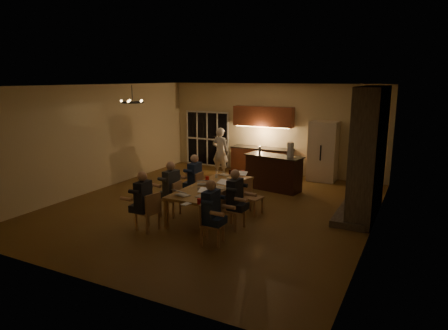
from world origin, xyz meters
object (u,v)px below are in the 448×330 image
at_px(chair_left_near, 147,211).
at_px(person_left_mid, 171,189).
at_px(laptop_f, 240,175).
at_px(can_right, 233,183).
at_px(standing_person, 220,152).
at_px(plate_far, 238,182).
at_px(laptop_c, 203,180).
at_px(chair_right_near, 212,224).
at_px(person_right_mid, 235,199).
at_px(bar_island, 274,173).
at_px(laptop_a, 182,191).
at_px(redcup_far, 243,173).
at_px(can_silver, 199,190).
at_px(chair_right_mid, 233,210).
at_px(mug_back, 216,176).
at_px(plate_near, 215,193).
at_px(laptop_b, 203,192).
at_px(chair_left_mid, 170,198).
at_px(can_cola, 230,172).
at_px(mug_front, 202,189).
at_px(redcup_near, 199,201).
at_px(person_right_near, 211,212).
at_px(plate_left, 182,194).
at_px(bar_blender, 290,150).
at_px(mug_mid, 228,180).
at_px(refrigerator, 323,151).
at_px(chair_right_far, 253,197).
at_px(bar_bottle, 260,150).
at_px(laptop_d, 221,183).
at_px(redcup_mid, 207,179).
at_px(chandelier, 132,102).
at_px(person_left_near, 143,201).
at_px(laptop_e, 225,171).

xyz_separation_m(chair_left_near, person_left_mid, (-0.09, 1.09, 0.24)).
distance_m(laptop_f, can_right, 0.67).
xyz_separation_m(standing_person, plate_far, (2.12, -3.06, -0.10)).
bearing_deg(laptop_c, chair_right_near, 99.34).
relative_size(person_right_mid, laptop_f, 4.31).
xyz_separation_m(bar_island, laptop_a, (-0.78, -3.91, 0.32)).
bearing_deg(redcup_far, can_silver, -94.79).
bearing_deg(chair_right_mid, mug_back, 49.90).
xyz_separation_m(redcup_far, plate_near, (0.18, -1.95, -0.05)).
bearing_deg(bar_island, laptop_f, -88.17).
bearing_deg(laptop_b, laptop_a, -168.15).
xyz_separation_m(laptop_a, laptop_c, (-0.06, 1.06, 0.00)).
height_order(chair_left_mid, can_cola, chair_left_mid).
bearing_deg(can_cola, laptop_c, -94.72).
height_order(mug_front, can_cola, can_cola).
distance_m(standing_person, mug_front, 4.57).
bearing_deg(redcup_near, plate_far, 91.26).
relative_size(person_right_mid, laptop_c, 4.31).
relative_size(person_right_near, can_cola, 11.50).
height_order(person_right_mid, laptop_c, person_right_mid).
xyz_separation_m(person_left_mid, plate_left, (0.63, -0.49, 0.07)).
xyz_separation_m(standing_person, laptop_c, (1.44, -3.67, 0.00)).
relative_size(chair_left_mid, bar_blender, 2.02).
bearing_deg(laptop_f, mug_mid, -117.00).
height_order(mug_mid, redcup_far, redcup_far).
distance_m(refrigerator, can_right, 4.55).
distance_m(mug_back, redcup_far, 0.81).
height_order(chair_right_far, redcup_near, chair_right_far).
distance_m(bar_island, laptop_b, 3.82).
height_order(can_right, plate_far, can_right).
height_order(person_left_mid, standing_person, standing_person).
bearing_deg(laptop_a, plate_left, -20.42).
relative_size(chair_left_near, mug_back, 8.90).
bearing_deg(chair_right_mid, bar_bottle, 22.03).
bearing_deg(plate_near, person_right_mid, -3.89).
xyz_separation_m(laptop_d, redcup_far, (-0.08, 1.48, -0.05)).
bearing_deg(chair_right_mid, plate_far, 29.84).
relative_size(chair_right_far, person_left_mid, 0.64).
bearing_deg(person_left_mid, plate_near, 97.81).
height_order(chair_right_mid, redcup_mid, chair_right_mid).
relative_size(chandelier, mug_mid, 6.07).
relative_size(person_right_mid, chandelier, 2.28).
distance_m(mug_mid, plate_near, 1.11).
bearing_deg(bar_bottle, person_left_near, -101.58).
bearing_deg(person_left_near, redcup_far, 158.18).
bearing_deg(person_right_near, redcup_far, 14.41).
bearing_deg(laptop_f, laptop_e, 157.01).
bearing_deg(chair_right_far, chair_left_mid, 131.44).
bearing_deg(chair_left_near, chandelier, -124.61).
xyz_separation_m(can_cola, plate_far, (0.58, -0.68, -0.05)).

